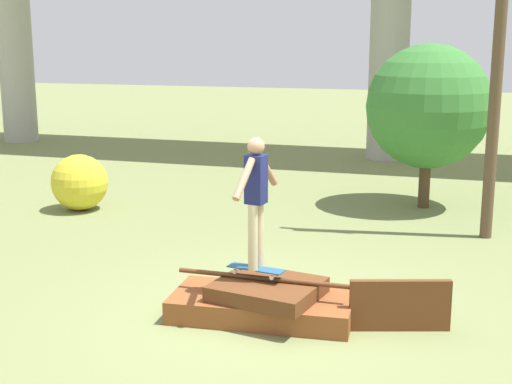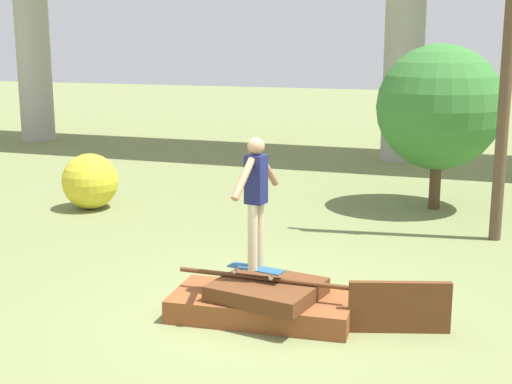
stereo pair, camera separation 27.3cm
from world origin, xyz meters
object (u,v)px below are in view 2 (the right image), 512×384
(skateboard, at_px, (256,269))
(utility_pole, at_px, (512,2))
(tree_behind_left, at_px, (439,107))
(bush_yellow_flowering, at_px, (90,181))
(skater, at_px, (256,194))

(skateboard, distance_m, utility_pole, 6.31)
(tree_behind_left, relative_size, bush_yellow_flowering, 2.93)
(skater, bearing_deg, tree_behind_left, 76.56)
(skateboard, distance_m, tree_behind_left, 6.90)
(bush_yellow_flowering, bearing_deg, tree_behind_left, 18.89)
(skateboard, bearing_deg, utility_pole, 58.88)
(utility_pole, distance_m, tree_behind_left, 2.99)
(tree_behind_left, bearing_deg, skateboard, -103.44)
(tree_behind_left, bearing_deg, utility_pole, -58.82)
(skateboard, relative_size, bush_yellow_flowering, 0.66)
(skater, height_order, utility_pole, utility_pole)
(skater, xyz_separation_m, utility_pole, (2.76, 4.58, 2.40))
(skater, height_order, tree_behind_left, tree_behind_left)
(utility_pole, distance_m, bush_yellow_flowering, 8.48)
(skater, height_order, bush_yellow_flowering, skater)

